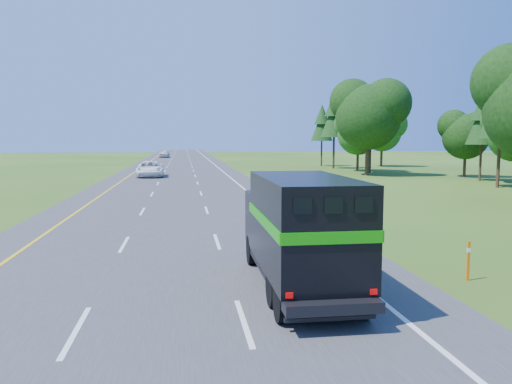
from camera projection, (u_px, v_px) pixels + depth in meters
ground at (157, 369)px, 9.08m from camera, size 300.00×300.00×0.00m
road at (179, 174)px, 58.27m from camera, size 15.00×260.00×0.04m
lane_markings at (179, 174)px, 58.26m from camera, size 11.15×260.00×0.01m
tree_wall_right at (490, 117)px, 41.70m from camera, size 16.00×100.00×12.00m
horse_truck at (300, 229)px, 13.65m from camera, size 2.33×7.14×3.15m
white_suv at (150, 169)px, 54.54m from camera, size 3.02×6.23×1.71m
far_car at (164, 154)px, 109.72m from camera, size 2.39×5.10×1.69m
delineator at (468, 259)px, 14.70m from camera, size 0.10×0.05×1.18m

